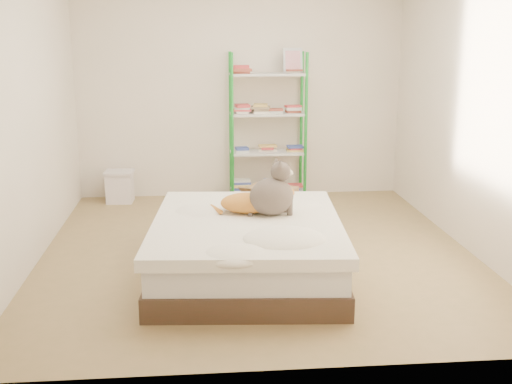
{
  "coord_description": "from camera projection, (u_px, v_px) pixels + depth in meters",
  "views": [
    {
      "loc": [
        -0.51,
        -5.45,
        1.91
      ],
      "look_at": [
        -0.03,
        -0.29,
        0.62
      ],
      "focal_mm": 45.0,
      "sensor_mm": 36.0,
      "label": 1
    }
  ],
  "objects": [
    {
      "name": "white_bin",
      "position": [
        120.0,
        186.0,
        7.39
      ],
      "size": [
        0.34,
        0.3,
        0.37
      ],
      "rotation": [
        0.0,
        0.0,
        -0.06
      ],
      "color": "white",
      "rests_on": "ground"
    },
    {
      "name": "orange_cat",
      "position": [
        248.0,
        200.0,
        5.24
      ],
      "size": [
        0.56,
        0.34,
        0.22
      ],
      "primitive_type": null,
      "rotation": [
        0.0,
        0.0,
        -0.1
      ],
      "color": "#C6732C",
      "rests_on": "bed"
    },
    {
      "name": "room",
      "position": [
        257.0,
        106.0,
        5.46
      ],
      "size": [
        3.81,
        4.21,
        2.61
      ],
      "color": "#9E8151",
      "rests_on": "ground"
    },
    {
      "name": "shelf_unit",
      "position": [
        268.0,
        130.0,
        7.42
      ],
      "size": [
        0.88,
        0.36,
        1.74
      ],
      "color": "green",
      "rests_on": "ground"
    },
    {
      "name": "bed",
      "position": [
        247.0,
        248.0,
        5.13
      ],
      "size": [
        1.62,
        1.96,
        0.47
      ],
      "rotation": [
        0.0,
        0.0,
        -0.08
      ],
      "color": "#432A20",
      "rests_on": "ground"
    },
    {
      "name": "cardboard_box",
      "position": [
        270.0,
        204.0,
        6.67
      ],
      "size": [
        0.62,
        0.65,
        0.4
      ],
      "rotation": [
        0.0,
        0.0,
        -0.5
      ],
      "color": "tan",
      "rests_on": "ground"
    },
    {
      "name": "grey_cat",
      "position": [
        272.0,
        188.0,
        5.16
      ],
      "size": [
        0.45,
        0.4,
        0.44
      ],
      "primitive_type": null,
      "rotation": [
        0.0,
        0.0,
        1.78
      ],
      "color": "#736255",
      "rests_on": "bed"
    }
  ]
}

